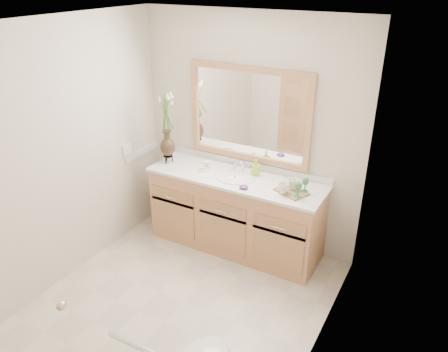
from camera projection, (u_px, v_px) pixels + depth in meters
The scene contains 22 objects.
floor at pixel (183, 302), 3.95m from camera, with size 2.60×2.60×0.00m, color beige.
ceiling at pixel (168, 23), 2.92m from camera, with size 2.40×2.60×0.02m, color white.
wall_back at pixel (249, 134), 4.46m from camera, with size 2.40×0.02×2.40m, color beige.
wall_front at pixel (42, 275), 2.41m from camera, with size 2.40×0.02×2.40m, color beige.
wall_left at pixel (68, 155), 3.96m from camera, with size 0.02×2.60×2.40m, color beige.
wall_right at pixel (325, 222), 2.91m from camera, with size 0.02×2.60×2.40m, color beige.
vanity at pixel (235, 214), 4.58m from camera, with size 1.80×0.55×0.80m.
counter at pixel (236, 178), 4.40m from camera, with size 1.84×0.57×0.03m, color silver.
sink at pixel (235, 182), 4.40m from camera, with size 0.38×0.34×0.23m.
mirror at pixel (249, 115), 4.35m from camera, with size 1.32×0.04×0.97m.
switch_plate at pixel (127, 150), 4.65m from camera, with size 0.02×0.12×0.12m, color white.
door at pixel (16, 285), 2.64m from camera, with size 0.80×0.03×2.00m, color tan.
flower_vase at pixel (166, 117), 4.50m from camera, with size 0.18×0.18×0.75m.
tumbler at pixel (208, 165), 4.56m from camera, with size 0.06×0.06×0.08m, color silver.
soap_dish at pixel (203, 169), 4.53m from camera, with size 0.11×0.11×0.04m.
soap_bottle at pixel (256, 168), 4.40m from camera, with size 0.07×0.07×0.15m, color #9CD532.
purple_dish at pixel (244, 187), 4.15m from camera, with size 0.09×0.07×0.03m, color #452369.
tray at pixel (291, 192), 4.09m from camera, with size 0.29×0.20×0.01m, color brown.
mug_left at pixel (283, 188), 4.03m from camera, with size 0.10×0.09×0.10m, color silver.
mug_right at pixel (293, 184), 4.10m from camera, with size 0.11×0.10×0.11m, color silver.
goblet_front at pixel (298, 187), 3.95m from camera, with size 0.07×0.07×0.15m.
goblet_back at pixel (305, 182), 4.04m from camera, with size 0.06×0.06×0.14m.
Camera 1 is at (1.82, -2.50, 2.74)m, focal length 35.00 mm.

